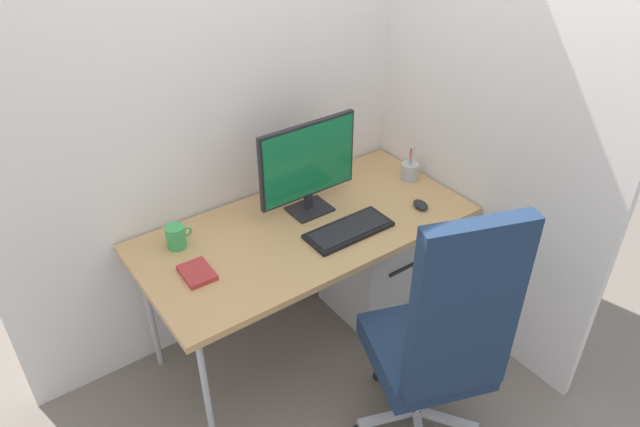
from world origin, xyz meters
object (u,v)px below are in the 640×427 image
(filing_cabinet, at_px, (377,262))
(pen_holder, at_px, (410,171))
(coffee_mug, at_px, (176,237))
(notebook, at_px, (197,273))
(keyboard, at_px, (349,230))
(office_chair, at_px, (441,339))
(mouse, at_px, (421,205))
(monitor, at_px, (308,164))

(filing_cabinet, xyz_separation_m, pen_holder, (0.21, 0.03, 0.49))
(coffee_mug, bearing_deg, notebook, -93.83)
(filing_cabinet, relative_size, keyboard, 1.43)
(keyboard, bearing_deg, office_chair, -94.75)
(keyboard, xyz_separation_m, mouse, (0.40, -0.04, 0.01))
(mouse, bearing_deg, filing_cabinet, 118.57)
(filing_cabinet, distance_m, pen_holder, 0.54)
(filing_cabinet, distance_m, notebook, 1.13)
(monitor, xyz_separation_m, notebook, (-0.65, -0.13, -0.24))
(keyboard, height_order, mouse, mouse)
(keyboard, relative_size, notebook, 2.55)
(office_chair, bearing_deg, filing_cabinet, 64.33)
(mouse, bearing_deg, pen_holder, 70.20)
(keyboard, xyz_separation_m, coffee_mug, (-0.68, 0.35, 0.04))
(monitor, xyz_separation_m, keyboard, (0.04, -0.26, -0.24))
(filing_cabinet, xyz_separation_m, notebook, (-1.04, -0.04, 0.46))
(pen_holder, height_order, notebook, pen_holder)
(keyboard, height_order, coffee_mug, coffee_mug)
(mouse, xyz_separation_m, coffee_mug, (-1.08, 0.40, 0.04))
(filing_cabinet, height_order, pen_holder, pen_holder)
(coffee_mug, bearing_deg, mouse, -20.14)
(pen_holder, distance_m, coffee_mug, 1.24)
(notebook, relative_size, coffee_mug, 1.32)
(office_chair, relative_size, notebook, 7.95)
(notebook, height_order, coffee_mug, coffee_mug)
(filing_cabinet, xyz_separation_m, coffee_mug, (-1.02, 0.19, 0.50))
(pen_holder, xyz_separation_m, notebook, (-1.24, -0.07, -0.03))
(pen_holder, bearing_deg, keyboard, -160.66)
(office_chair, distance_m, coffee_mug, 1.20)
(keyboard, bearing_deg, pen_holder, 19.34)
(mouse, xyz_separation_m, notebook, (-1.10, 0.17, -0.01))
(office_chair, relative_size, coffee_mug, 10.53)
(monitor, xyz_separation_m, mouse, (0.45, -0.30, -0.23))
(mouse, distance_m, pen_holder, 0.28)
(monitor, bearing_deg, coffee_mug, 171.60)
(monitor, distance_m, keyboard, 0.35)
(filing_cabinet, height_order, monitor, monitor)
(coffee_mug, bearing_deg, filing_cabinet, -10.36)
(monitor, relative_size, notebook, 3.18)
(monitor, distance_m, pen_holder, 0.63)
(office_chair, distance_m, monitor, 0.98)
(office_chair, relative_size, filing_cabinet, 2.19)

